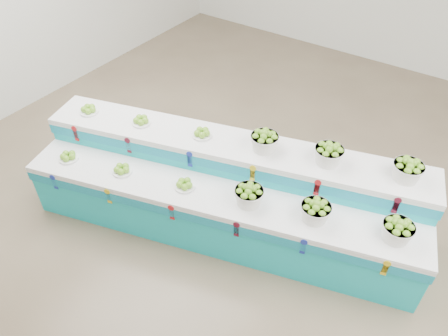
{
  "coord_description": "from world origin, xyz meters",
  "views": [
    {
      "loc": [
        1.14,
        -3.0,
        3.94
      ],
      "look_at": [
        -0.83,
        -0.11,
        0.87
      ],
      "focal_mm": 34.36,
      "sensor_mm": 36.0,
      "label": 1
    }
  ],
  "objects": [
    {
      "name": "plate_lower_left",
      "position": [
        -2.51,
        -0.86,
        0.77
      ],
      "size": [
        0.28,
        0.28,
        0.1
      ],
      "primitive_type": "cylinder",
      "rotation": [
        0.0,
        0.0,
        0.27
      ],
      "color": "white",
      "rests_on": "display_stand"
    },
    {
      "name": "basket_lower_left",
      "position": [
        -0.41,
        -0.28,
        0.83
      ],
      "size": [
        0.37,
        0.37,
        0.23
      ],
      "primitive_type": null,
      "rotation": [
        0.0,
        0.0,
        0.27
      ],
      "color": "silver",
      "rests_on": "display_stand"
    },
    {
      "name": "basket_lower_right",
      "position": [
        1.0,
        0.11,
        0.83
      ],
      "size": [
        0.37,
        0.37,
        0.23
      ],
      "primitive_type": null,
      "rotation": [
        0.0,
        0.0,
        0.27
      ],
      "color": "silver",
      "rests_on": "display_stand"
    },
    {
      "name": "plate_upper_mid",
      "position": [
        -1.98,
        -0.14,
        1.07
      ],
      "size": [
        0.28,
        0.28,
        0.1
      ],
      "primitive_type": "cylinder",
      "rotation": [
        0.0,
        0.0,
        0.27
      ],
      "color": "white",
      "rests_on": "display_stand"
    },
    {
      "name": "basket_upper_right",
      "position": [
        0.86,
        0.64,
        1.13
      ],
      "size": [
        0.37,
        0.37,
        0.23
      ],
      "primitive_type": null,
      "rotation": [
        0.0,
        0.0,
        0.27
      ],
      "color": "silver",
      "rests_on": "display_stand"
    },
    {
      "name": "basket_lower_mid",
      "position": [
        0.26,
        -0.1,
        0.83
      ],
      "size": [
        0.37,
        0.37,
        0.23
      ],
      "primitive_type": null,
      "rotation": [
        0.0,
        0.0,
        0.27
      ],
      "color": "silver",
      "rests_on": "display_stand"
    },
    {
      "name": "display_stand",
      "position": [
        -0.83,
        -0.11,
        0.51
      ],
      "size": [
        4.59,
        2.29,
        1.02
      ],
      "primitive_type": null,
      "rotation": [
        0.0,
        0.0,
        0.27
      ],
      "color": "#18BAC4",
      "rests_on": "ground"
    },
    {
      "name": "plate_upper_left",
      "position": [
        -2.66,
        -0.33,
        1.07
      ],
      "size": [
        0.28,
        0.28,
        0.1
      ],
      "primitive_type": "cylinder",
      "rotation": [
        0.0,
        0.0,
        0.27
      ],
      "color": "white",
      "rests_on": "display_stand"
    },
    {
      "name": "plate_upper_right",
      "position": [
        -1.25,
        0.06,
        1.07
      ],
      "size": [
        0.28,
        0.28,
        0.1
      ],
      "primitive_type": "cylinder",
      "rotation": [
        0.0,
        0.0,
        0.27
      ],
      "color": "white",
      "rests_on": "display_stand"
    },
    {
      "name": "ground",
      "position": [
        0.0,
        0.0,
        0.0
      ],
      "size": [
        10.0,
        10.0,
        0.0
      ],
      "primitive_type": "plane",
      "color": "brown",
      "rests_on": "ground"
    },
    {
      "name": "plate_lower_right",
      "position": [
        -1.1,
        -0.47,
        0.77
      ],
      "size": [
        0.28,
        0.28,
        0.1
      ],
      "primitive_type": "cylinder",
      "rotation": [
        0.0,
        0.0,
        0.27
      ],
      "color": "white",
      "rests_on": "display_stand"
    },
    {
      "name": "plate_lower_mid",
      "position": [
        -1.83,
        -0.67,
        0.77
      ],
      "size": [
        0.28,
        0.28,
        0.1
      ],
      "primitive_type": "cylinder",
      "rotation": [
        0.0,
        0.0,
        0.27
      ],
      "color": "white",
      "rests_on": "display_stand"
    },
    {
      "name": "basket_upper_mid",
      "position": [
        0.11,
        0.43,
        1.13
      ],
      "size": [
        0.37,
        0.37,
        0.23
      ],
      "primitive_type": null,
      "rotation": [
        0.0,
        0.0,
        0.27
      ],
      "color": "silver",
      "rests_on": "display_stand"
    },
    {
      "name": "basket_upper_left",
      "position": [
        -0.55,
        0.25,
        1.13
      ],
      "size": [
        0.37,
        0.37,
        0.23
      ],
      "primitive_type": null,
      "rotation": [
        0.0,
        0.0,
        0.27
      ],
      "color": "silver",
      "rests_on": "display_stand"
    }
  ]
}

